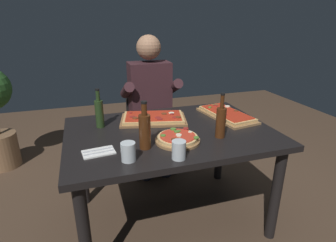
# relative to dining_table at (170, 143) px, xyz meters

# --- Properties ---
(ground_plane) EXTENTS (6.40, 6.40, 0.00)m
(ground_plane) POSITION_rel_dining_table_xyz_m (0.00, 0.00, -0.64)
(ground_plane) COLOR #4C3828
(dining_table) EXTENTS (1.40, 0.96, 0.74)m
(dining_table) POSITION_rel_dining_table_xyz_m (0.00, 0.00, 0.00)
(dining_table) COLOR black
(dining_table) RESTS_ON ground_plane
(pizza_rectangular_front) EXTENTS (0.54, 0.39, 0.05)m
(pizza_rectangular_front) POSITION_rel_dining_table_xyz_m (-0.06, 0.21, 0.12)
(pizza_rectangular_front) COLOR brown
(pizza_rectangular_front) RESTS_ON dining_table
(pizza_rectangular_left) EXTENTS (0.32, 0.53, 0.05)m
(pizza_rectangular_left) POSITION_rel_dining_table_xyz_m (0.50, 0.13, 0.12)
(pizza_rectangular_left) COLOR olive
(pizza_rectangular_left) RESTS_ON dining_table
(pizza_round_far) EXTENTS (0.28, 0.28, 0.05)m
(pizza_round_far) POSITION_rel_dining_table_xyz_m (-0.01, -0.19, 0.12)
(pizza_round_far) COLOR olive
(pizza_round_far) RESTS_ON dining_table
(wine_bottle_dark) EXTENTS (0.06, 0.06, 0.28)m
(wine_bottle_dark) POSITION_rel_dining_table_xyz_m (-0.45, 0.21, 0.20)
(wine_bottle_dark) COLOR #233819
(wine_bottle_dark) RESTS_ON dining_table
(oil_bottle_amber) EXTENTS (0.06, 0.06, 0.29)m
(oil_bottle_amber) POSITION_rel_dining_table_xyz_m (0.27, -0.20, 0.20)
(oil_bottle_amber) COLOR #47230F
(oil_bottle_amber) RESTS_ON dining_table
(vinegar_bottle_green) EXTENTS (0.07, 0.07, 0.29)m
(vinegar_bottle_green) POSITION_rel_dining_table_xyz_m (-0.23, -0.21, 0.21)
(vinegar_bottle_green) COLOR #47230F
(vinegar_bottle_green) RESTS_ON dining_table
(tumbler_near_camera) EXTENTS (0.08, 0.08, 0.10)m
(tumbler_near_camera) POSITION_rel_dining_table_xyz_m (-0.08, -0.40, 0.14)
(tumbler_near_camera) COLOR silver
(tumbler_near_camera) RESTS_ON dining_table
(tumbler_far_side) EXTENTS (0.08, 0.08, 0.10)m
(tumbler_far_side) POSITION_rel_dining_table_xyz_m (-0.35, -0.33, 0.14)
(tumbler_far_side) COLOR silver
(tumbler_far_side) RESTS_ON dining_table
(napkin_cutlery_set) EXTENTS (0.19, 0.13, 0.01)m
(napkin_cutlery_set) POSITION_rel_dining_table_xyz_m (-0.50, -0.19, 0.10)
(napkin_cutlery_set) COLOR white
(napkin_cutlery_set) RESTS_ON dining_table
(diner_chair) EXTENTS (0.44, 0.44, 0.87)m
(diner_chair) POSITION_rel_dining_table_xyz_m (0.05, 0.86, -0.16)
(diner_chair) COLOR black
(diner_chair) RESTS_ON ground_plane
(seated_diner) EXTENTS (0.53, 0.41, 1.33)m
(seated_diner) POSITION_rel_dining_table_xyz_m (0.05, 0.74, 0.10)
(seated_diner) COLOR #23232D
(seated_diner) RESTS_ON ground_plane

